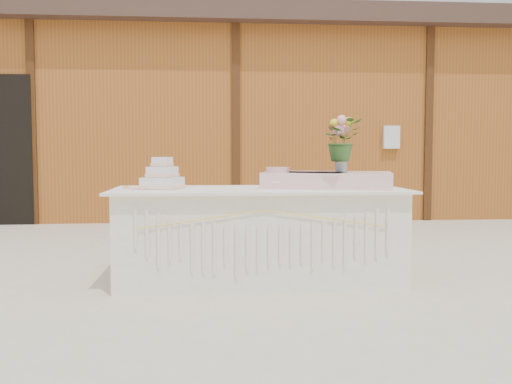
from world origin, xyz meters
TOP-DOWN VIEW (x-y plane):
  - ground at (0.00, 0.00)m, footprint 80.00×80.00m
  - barn at (-0.01, 5.99)m, footprint 12.60×4.60m
  - cake_table at (0.00, -0.00)m, footprint 2.40×1.00m
  - wedding_cake at (-0.79, 0.00)m, footprint 0.37×0.37m
  - pink_cake_stand at (0.15, -0.02)m, footprint 0.24×0.24m
  - satin_runner at (0.58, 0.06)m, footprint 1.18×0.87m
  - flower_vase at (0.71, 0.11)m, footprint 0.10×0.10m
  - bouquet at (0.71, 0.11)m, footprint 0.41×0.39m
  - loose_flowers at (-1.04, 0.05)m, footprint 0.28×0.38m

SIDE VIEW (x-z plane):
  - ground at x=0.00m, z-range 0.00..0.00m
  - cake_table at x=0.00m, z-range 0.00..0.77m
  - loose_flowers at x=-1.04m, z-range 0.77..0.79m
  - satin_runner at x=0.58m, z-range 0.77..0.90m
  - wedding_cake at x=-0.79m, z-range 0.73..0.99m
  - pink_cake_stand at x=0.15m, z-range 0.78..0.95m
  - flower_vase at x=0.71m, z-range 0.90..1.04m
  - bouquet at x=0.71m, z-range 1.04..1.40m
  - barn at x=-0.01m, z-range 0.03..3.33m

